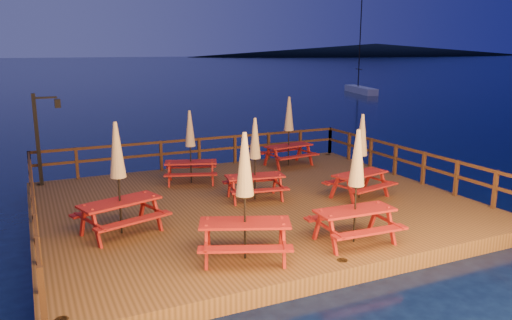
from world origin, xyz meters
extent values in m
plane|color=black|center=(0.00, 0.00, 0.00)|extent=(500.00, 500.00, 0.00)
cube|color=#4E3619|center=(0.00, 0.00, 0.20)|extent=(12.00, 10.00, 0.40)
cylinder|color=#361911|center=(-5.60, 4.60, -0.30)|extent=(0.24, 0.24, 1.40)
cylinder|color=#361911|center=(0.00, -4.60, -0.30)|extent=(0.24, 0.24, 1.40)
cylinder|color=#361911|center=(0.00, 4.60, -0.30)|extent=(0.24, 0.24, 1.40)
cylinder|color=#361911|center=(5.60, 4.60, -0.30)|extent=(0.24, 0.24, 1.40)
cube|color=#361911|center=(0.00, 4.85, 1.45)|extent=(11.70, 0.06, 0.09)
cube|color=#361911|center=(0.00, 4.85, 1.01)|extent=(11.70, 0.06, 0.09)
cube|color=#361911|center=(-4.68, 4.85, 0.95)|extent=(0.10, 0.10, 1.10)
cube|color=#361911|center=(0.00, 4.85, 0.95)|extent=(0.10, 0.10, 1.10)
cube|color=#361911|center=(4.68, 4.85, 0.95)|extent=(0.10, 0.10, 1.10)
cube|color=#361911|center=(-5.85, 0.00, 1.45)|extent=(0.06, 9.70, 0.09)
cube|color=#361911|center=(-5.85, 0.00, 1.01)|extent=(0.06, 9.70, 0.09)
cube|color=#361911|center=(-5.85, -3.88, 0.95)|extent=(0.10, 0.10, 1.10)
cube|color=#361911|center=(-5.85, 0.00, 0.95)|extent=(0.10, 0.10, 1.10)
cube|color=#361911|center=(-5.85, 3.88, 0.95)|extent=(0.10, 0.10, 1.10)
cube|color=#361911|center=(5.85, 0.00, 1.45)|extent=(0.06, 9.70, 0.09)
cube|color=#361911|center=(5.85, 0.00, 1.01)|extent=(0.06, 9.70, 0.09)
cube|color=#361911|center=(5.85, -3.88, 0.95)|extent=(0.10, 0.10, 1.10)
cube|color=#361911|center=(5.85, 0.00, 0.95)|extent=(0.10, 0.10, 1.10)
cube|color=#361911|center=(5.85, 3.88, 0.95)|extent=(0.10, 0.10, 1.10)
cube|color=black|center=(-5.55, 4.55, 1.90)|extent=(0.12, 0.12, 3.00)
cube|color=black|center=(-5.20, 4.55, 3.25)|extent=(0.70, 0.06, 0.06)
cube|color=black|center=(-4.85, 4.55, 3.05)|extent=(0.18, 0.18, 0.28)
sphere|color=#E2A65A|center=(-4.85, 4.55, 3.05)|extent=(0.14, 0.14, 0.14)
ellipsoid|color=black|center=(185.00, 230.00, 3.50)|extent=(230.40, 86.40, 7.00)
cube|color=silver|center=(27.17, 31.45, 0.24)|extent=(2.91, 6.89, 0.88)
cylinder|color=black|center=(27.17, 31.94, 5.06)|extent=(0.12, 0.12, 9.74)
cylinder|color=black|center=(27.17, 31.94, 2.53)|extent=(0.53, 1.71, 0.08)
cube|color=maroon|center=(0.83, -3.85, 1.17)|extent=(1.88, 0.80, 0.05)
cube|color=maroon|center=(0.86, -3.23, 0.86)|extent=(1.86, 0.37, 0.05)
cube|color=maroon|center=(0.80, -4.47, 0.86)|extent=(1.86, 0.37, 0.05)
cube|color=maroon|center=(0.07, -3.48, 0.79)|extent=(0.07, 0.11, 0.77)
cube|color=maroon|center=(0.04, -4.15, 0.79)|extent=(0.07, 0.11, 0.77)
cube|color=maroon|center=(1.61, -3.55, 0.79)|extent=(0.07, 0.11, 0.77)
cube|color=maroon|center=(1.58, -4.22, 0.79)|extent=(0.07, 0.11, 0.77)
cylinder|color=black|center=(0.83, -3.85, 1.69)|extent=(0.05, 0.05, 2.57)
cone|color=#A08663|center=(0.83, -3.85, 2.40)|extent=(0.37, 0.37, 1.29)
sphere|color=black|center=(0.83, -3.85, 3.00)|extent=(0.07, 0.07, 0.07)
cube|color=maroon|center=(3.15, 3.60, 1.17)|extent=(1.92, 0.95, 0.05)
cube|color=maroon|center=(3.07, 4.20, 0.86)|extent=(1.86, 0.53, 0.05)
cube|color=maroon|center=(3.23, 2.99, 0.86)|extent=(1.86, 0.53, 0.05)
cube|color=maroon|center=(2.35, 3.83, 0.78)|extent=(0.07, 0.11, 0.77)
cube|color=maroon|center=(2.44, 3.16, 0.78)|extent=(0.07, 0.11, 0.77)
cube|color=maroon|center=(3.87, 4.03, 0.78)|extent=(0.07, 0.11, 0.77)
cube|color=maroon|center=(3.96, 3.36, 0.78)|extent=(0.07, 0.11, 0.77)
cylinder|color=black|center=(3.15, 3.60, 1.68)|extent=(0.04, 0.04, 2.55)
cone|color=#A08663|center=(3.15, 3.60, 2.39)|extent=(0.37, 0.37, 1.28)
sphere|color=black|center=(3.15, 3.60, 2.98)|extent=(0.07, 0.07, 0.07)
cube|color=maroon|center=(-1.00, 2.72, 1.11)|extent=(1.82, 1.17, 0.05)
cube|color=maroon|center=(-0.82, 3.25, 0.82)|extent=(1.69, 0.80, 0.05)
cube|color=maroon|center=(-1.19, 2.18, 0.82)|extent=(1.69, 0.80, 0.05)
cube|color=maroon|center=(-1.57, 3.24, 0.75)|extent=(0.08, 0.11, 0.71)
cube|color=maroon|center=(-1.77, 2.65, 0.75)|extent=(0.08, 0.11, 0.71)
cube|color=maroon|center=(-0.23, 2.78, 0.75)|extent=(0.08, 0.11, 0.71)
cube|color=maroon|center=(-0.44, 2.19, 0.75)|extent=(0.08, 0.11, 0.71)
cylinder|color=black|center=(-1.00, 2.72, 1.58)|extent=(0.04, 0.04, 2.36)
cone|color=#A08663|center=(-1.00, 2.72, 2.24)|extent=(0.34, 0.34, 1.18)
sphere|color=black|center=(-1.00, 2.72, 2.79)|extent=(0.07, 0.07, 0.07)
cube|color=maroon|center=(0.15, 0.15, 1.11)|extent=(1.79, 0.93, 0.05)
cube|color=maroon|center=(0.24, 0.71, 0.83)|extent=(1.72, 0.54, 0.05)
cube|color=maroon|center=(0.06, -0.41, 0.83)|extent=(1.72, 0.54, 0.05)
cube|color=maroon|center=(-0.50, 0.57, 0.75)|extent=(0.07, 0.10, 0.71)
cube|color=maroon|center=(-0.60, -0.04, 0.75)|extent=(0.07, 0.10, 0.71)
cube|color=maroon|center=(0.90, 0.34, 0.75)|extent=(0.07, 0.10, 0.71)
cube|color=maroon|center=(0.80, -0.27, 0.75)|extent=(0.07, 0.10, 0.71)
cylinder|color=black|center=(0.15, 0.15, 1.58)|extent=(0.04, 0.04, 2.37)
cone|color=#A08663|center=(0.15, 0.15, 2.25)|extent=(0.34, 0.34, 1.18)
sphere|color=black|center=(0.15, 0.15, 2.79)|extent=(0.07, 0.07, 0.07)
cube|color=maroon|center=(-3.96, -1.01, 1.20)|extent=(2.05, 1.30, 0.05)
cube|color=maroon|center=(-4.16, -0.40, 0.88)|extent=(1.91, 0.87, 0.05)
cube|color=maroon|center=(-3.76, -1.61, 0.88)|extent=(1.91, 0.87, 0.05)
cube|color=maroon|center=(-4.83, -0.92, 0.80)|extent=(0.09, 0.12, 0.80)
cube|color=maroon|center=(-4.61, -1.58, 0.80)|extent=(0.09, 0.12, 0.80)
cube|color=maroon|center=(-3.31, -0.43, 0.80)|extent=(0.09, 0.12, 0.80)
cube|color=maroon|center=(-3.10, -1.09, 0.80)|extent=(0.09, 0.12, 0.80)
cylinder|color=black|center=(-3.96, -1.01, 1.73)|extent=(0.05, 0.05, 2.65)
cone|color=#A08663|center=(-3.96, -1.01, 2.47)|extent=(0.38, 0.38, 1.33)
sphere|color=black|center=(-3.96, -1.01, 3.09)|extent=(0.07, 0.07, 0.07)
cube|color=maroon|center=(3.08, -1.01, 1.14)|extent=(1.87, 1.05, 0.05)
cube|color=maroon|center=(2.95, -0.43, 0.84)|extent=(1.78, 0.65, 0.05)
cube|color=maroon|center=(3.20, -1.58, 0.84)|extent=(1.78, 0.65, 0.05)
cube|color=maroon|center=(2.29, -0.85, 0.77)|extent=(0.08, 0.11, 0.74)
cube|color=maroon|center=(2.43, -1.48, 0.77)|extent=(0.08, 0.11, 0.74)
cube|color=maroon|center=(3.73, -0.53, 0.77)|extent=(0.08, 0.11, 0.74)
cube|color=maroon|center=(3.87, -1.16, 0.77)|extent=(0.08, 0.11, 0.74)
cylinder|color=black|center=(3.08, -1.01, 1.63)|extent=(0.04, 0.04, 2.45)
cone|color=#A08663|center=(3.08, -1.01, 2.31)|extent=(0.35, 0.35, 1.23)
sphere|color=black|center=(3.08, -1.01, 2.88)|extent=(0.07, 0.07, 0.07)
cube|color=maroon|center=(-1.83, -3.63, 1.20)|extent=(2.05, 1.43, 0.05)
cube|color=maroon|center=(-1.59, -3.04, 0.88)|extent=(1.88, 1.01, 0.05)
cube|color=maroon|center=(-2.08, -4.22, 0.88)|extent=(1.88, 1.01, 0.05)
cube|color=maroon|center=(-2.43, -3.00, 0.80)|extent=(0.10, 0.12, 0.80)
cube|color=maroon|center=(-2.70, -3.65, 0.80)|extent=(0.10, 0.12, 0.80)
cube|color=maroon|center=(-0.96, -3.61, 0.80)|extent=(0.10, 0.12, 0.80)
cube|color=maroon|center=(-1.23, -4.26, 0.80)|extent=(0.10, 0.12, 0.80)
cylinder|color=black|center=(-1.83, -3.63, 1.73)|extent=(0.05, 0.05, 2.66)
cone|color=#A08663|center=(-1.83, -3.63, 2.47)|extent=(0.38, 0.38, 1.33)
sphere|color=black|center=(-1.83, -3.63, 3.09)|extent=(0.07, 0.07, 0.07)
camera|label=1|loc=(-5.82, -12.76, 4.82)|focal=35.00mm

